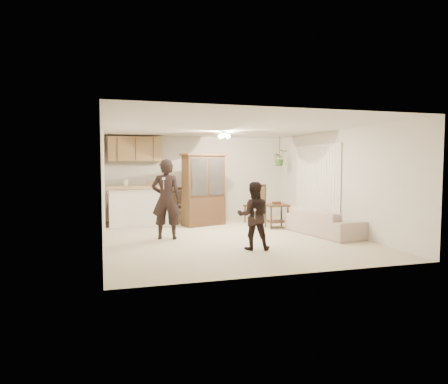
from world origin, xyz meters
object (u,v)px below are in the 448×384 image
object	(u,v)px
adult	(166,199)
chair_hutch_right	(255,212)
child	(254,215)
china_hutch	(204,190)
chair_hutch_left	(169,215)
sofa	(324,219)
side_table	(276,216)
chair_bar	(178,213)

from	to	relation	value
adult	chair_hutch_right	xyz separation A→B (m)	(2.79, 1.83, -0.59)
child	china_hutch	xyz separation A→B (m)	(-0.22, 3.28, 0.29)
chair_hutch_left	chair_hutch_right	distance (m)	2.44
chair_hutch_left	sofa	bearing A→B (deg)	18.17
adult	chair_hutch_left	size ratio (longest dim) A/B	1.94
sofa	adult	distance (m)	3.72
china_hutch	side_table	world-z (taller)	china_hutch
sofa	side_table	xyz separation A→B (m)	(-0.66, 1.24, -0.04)
chair_hutch_right	china_hutch	bearing A→B (deg)	-27.75
child	chair_hutch_left	size ratio (longest dim) A/B	1.46
side_table	chair_hutch_left	bearing A→B (deg)	150.63
adult	child	distance (m)	2.17
child	chair_bar	size ratio (longest dim) A/B	1.35
adult	chair_hutch_left	distance (m)	2.33
adult	chair_hutch_left	bearing A→B (deg)	-84.86
adult	chair_hutch_right	size ratio (longest dim) A/B	1.64
child	chair_bar	bearing A→B (deg)	-62.55
chair_bar	china_hutch	bearing A→B (deg)	-53.43
adult	chair_bar	bearing A→B (deg)	-90.85
adult	child	xyz separation A→B (m)	(1.48, -1.57, -0.22)
chair_hutch_right	sofa	bearing A→B (deg)	78.24
side_table	chair_hutch_right	bearing A→B (deg)	99.98
china_hutch	side_table	size ratio (longest dim) A/B	2.82
chair_bar	chair_hutch_left	size ratio (longest dim) A/B	1.08
china_hutch	chair_hutch_right	distance (m)	1.67
sofa	child	bearing A→B (deg)	107.29
chair_hutch_left	china_hutch	bearing A→B (deg)	28.84
sofa	chair_bar	world-z (taller)	chair_bar
sofa	chair_hutch_left	bearing A→B (deg)	41.40
child	chair_hutch_left	xyz separation A→B (m)	(-1.10, 3.78, -0.41)
sofa	chair_bar	xyz separation A→B (m)	(-2.96, 2.93, -0.08)
child	chair_bar	world-z (taller)	child
chair_bar	chair_hutch_right	xyz separation A→B (m)	(2.11, -0.60, 0.03)
sofa	adult	bearing A→B (deg)	73.26
sofa	chair_hutch_right	size ratio (longest dim) A/B	1.71
chair_hutch_left	adult	bearing A→B (deg)	-41.86
china_hutch	adult	bearing A→B (deg)	-144.80
china_hutch	chair_bar	size ratio (longest dim) A/B	1.95
china_hutch	side_table	bearing A→B (deg)	-48.07
chair_hutch_left	chair_hutch_right	xyz separation A→B (m)	(2.41, -0.38, 0.05)
sofa	adult	world-z (taller)	adult
adult	chair_bar	world-z (taller)	adult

